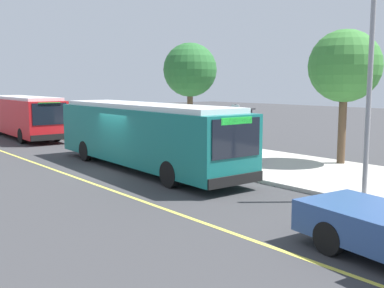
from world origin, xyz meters
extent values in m
plane|color=#38383A|center=(0.00, 0.00, 0.00)|extent=(120.00, 120.00, 0.00)
cube|color=#B7B2A8|center=(0.00, 6.00, 0.07)|extent=(44.00, 6.40, 0.15)
cube|color=#E0D64C|center=(0.00, -2.20, 0.00)|extent=(36.00, 0.14, 0.01)
cube|color=#146B66|center=(0.50, 1.00, 1.55)|extent=(12.29, 3.06, 2.40)
cube|color=silver|center=(0.50, 1.00, 2.85)|extent=(11.30, 2.77, 0.20)
cube|color=black|center=(6.61, 0.74, 1.98)|extent=(0.13, 2.17, 1.34)
cube|color=black|center=(0.56, 2.29, 1.84)|extent=(10.72, 0.49, 1.06)
cube|color=silver|center=(0.56, 2.29, 0.57)|extent=(11.57, 0.52, 0.28)
cube|color=#26D83F|center=(6.61, 0.74, 2.57)|extent=(0.09, 1.40, 0.24)
cube|color=black|center=(6.62, 0.74, 0.53)|extent=(0.19, 2.50, 0.36)
cylinder|color=black|center=(4.33, 1.99, 0.50)|extent=(1.01, 0.32, 1.00)
cylinder|color=black|center=(4.23, -0.31, 0.50)|extent=(1.01, 0.32, 1.00)
cylinder|color=black|center=(-3.10, 2.31, 0.50)|extent=(1.01, 0.32, 1.00)
cylinder|color=black|center=(-3.20, 0.00, 0.50)|extent=(1.01, 0.32, 1.00)
cube|color=red|center=(-15.22, 1.21, 1.55)|extent=(10.89, 3.08, 2.40)
cube|color=silver|center=(-15.22, 1.21, 2.85)|extent=(10.01, 2.79, 0.20)
cube|color=black|center=(-9.82, 0.94, 1.98)|extent=(0.15, 2.17, 1.34)
cube|color=black|center=(-15.15, 2.50, 1.84)|extent=(9.47, 0.51, 1.06)
cube|color=white|center=(-15.15, 2.50, 0.57)|extent=(10.22, 0.54, 0.28)
cube|color=#26D83F|center=(-9.82, 0.94, 2.57)|extent=(0.10, 1.40, 0.24)
cube|color=black|center=(-9.81, 0.94, 0.53)|extent=(0.20, 2.50, 0.36)
cylinder|color=black|center=(-11.83, 2.19, 0.50)|extent=(1.01, 0.33, 1.00)
cylinder|color=black|center=(-11.94, -0.11, 0.50)|extent=(1.01, 0.33, 1.00)
cylinder|color=black|center=(-18.39, 2.52, 0.50)|extent=(1.01, 0.33, 1.00)
cylinder|color=black|center=(12.06, 0.21, 0.38)|extent=(0.78, 0.34, 0.76)
cylinder|color=black|center=(11.83, -1.57, 0.38)|extent=(0.78, 0.34, 0.76)
cylinder|color=#333338|center=(1.95, 6.47, 1.35)|extent=(0.10, 0.10, 2.40)
cylinder|color=#333338|center=(1.95, 5.17, 1.35)|extent=(0.10, 0.10, 2.40)
cylinder|color=#333338|center=(-0.65, 6.47, 1.35)|extent=(0.10, 0.10, 2.40)
cylinder|color=#333338|center=(-0.65, 5.17, 1.35)|extent=(0.10, 0.10, 2.40)
cube|color=#333338|center=(0.65, 5.82, 2.59)|extent=(2.90, 1.60, 0.08)
cube|color=#4C606B|center=(0.65, 6.47, 1.35)|extent=(2.47, 0.04, 2.16)
cube|color=navy|center=(-0.65, 5.82, 1.30)|extent=(0.06, 1.11, 1.82)
cube|color=brown|center=(0.46, 6.04, 0.60)|extent=(1.60, 0.44, 0.06)
cube|color=brown|center=(0.46, 6.28, 0.88)|extent=(1.60, 0.05, 0.44)
cube|color=#333338|center=(-0.26, 6.04, 0.38)|extent=(0.08, 0.40, 0.45)
cube|color=#333338|center=(1.18, 6.04, 0.38)|extent=(0.08, 0.40, 0.45)
cylinder|color=#333338|center=(3.67, 3.63, 1.55)|extent=(0.07, 0.07, 2.80)
cube|color=white|center=(3.67, 3.61, 2.65)|extent=(0.44, 0.03, 0.56)
cube|color=red|center=(3.67, 3.59, 2.65)|extent=(0.40, 0.01, 0.16)
cylinder|color=brown|center=(-4.74, 8.02, 1.80)|extent=(0.36, 0.36, 3.29)
sphere|color=#28662D|center=(-4.74, 8.02, 4.70)|extent=(3.35, 3.35, 3.35)
cylinder|color=brown|center=(5.78, 8.48, 1.77)|extent=(0.36, 0.36, 3.24)
sphere|color=#387A33|center=(5.78, 8.48, 4.62)|extent=(3.30, 3.30, 3.30)
cylinder|color=gray|center=(9.88, 3.35, 3.35)|extent=(0.16, 0.16, 6.40)
camera|label=1|loc=(17.36, -10.13, 3.78)|focal=42.30mm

